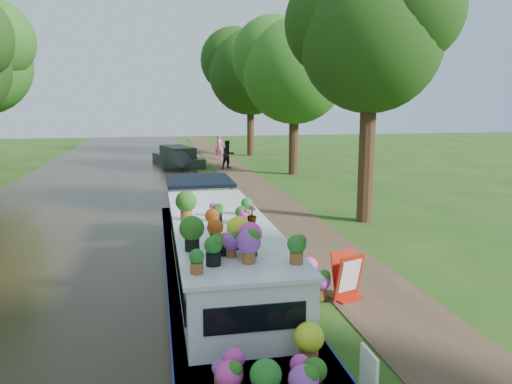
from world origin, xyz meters
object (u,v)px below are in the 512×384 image
at_px(plant_boat, 222,271).
at_px(second_boat, 178,158).
at_px(sandwich_board, 347,278).
at_px(pedestrian_dark, 228,155).
at_px(pedestrian_pink, 219,147).

xyz_separation_m(plant_boat, second_boat, (0.18, 24.19, -0.33)).
height_order(plant_boat, sandwich_board, plant_boat).
xyz_separation_m(plant_boat, pedestrian_dark, (3.28, 21.85, 0.08)).
relative_size(second_boat, pedestrian_dark, 3.92).
height_order(plant_boat, second_boat, plant_boat).
height_order(sandwich_board, pedestrian_pink, pedestrian_pink).
bearing_deg(pedestrian_dark, second_boat, 122.39).
bearing_deg(pedestrian_pink, second_boat, -123.56).
xyz_separation_m(sandwich_board, pedestrian_dark, (0.58, 21.83, 0.43)).
xyz_separation_m(second_boat, pedestrian_dark, (3.09, -2.34, 0.40)).
relative_size(plant_boat, sandwich_board, 13.11).
bearing_deg(pedestrian_pink, sandwich_board, -80.71).
relative_size(sandwich_board, pedestrian_dark, 0.57).
height_order(sandwich_board, pedestrian_dark, pedestrian_dark).
relative_size(sandwich_board, pedestrian_pink, 0.57).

